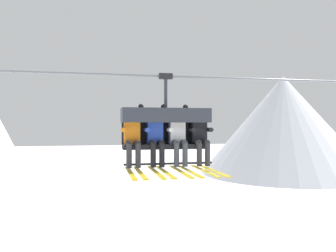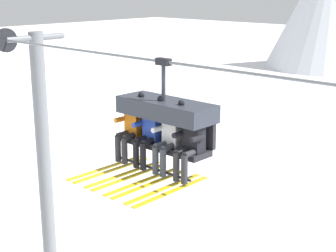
# 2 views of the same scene
# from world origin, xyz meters

# --- Properties ---
(lift_tower_near) EXTENTS (0.36, 1.88, 7.95)m
(lift_tower_near) POSITION_xyz_m (-6.18, -0.02, 4.14)
(lift_tower_near) COLOR slate
(lift_tower_near) RESTS_ON ground_plane
(lift_cable) EXTENTS (16.95, 0.05, 0.05)m
(lift_cable) POSITION_xyz_m (1.30, -0.80, 7.67)
(lift_cable) COLOR slate
(chairlift_chair) EXTENTS (1.84, 0.74, 1.89)m
(chairlift_chair) POSITION_xyz_m (-1.12, -0.73, 6.70)
(chairlift_chair) COLOR #232328
(skier_orange) EXTENTS (0.48, 1.70, 1.34)m
(skier_orange) POSITION_xyz_m (-1.83, -0.94, 6.43)
(skier_orange) COLOR orange
(skier_blue) EXTENTS (0.48, 1.70, 1.34)m
(skier_blue) POSITION_xyz_m (-1.35, -0.94, 6.43)
(skier_blue) COLOR #2847B7
(skier_white) EXTENTS (0.48, 1.70, 1.34)m
(skier_white) POSITION_xyz_m (-0.88, -0.94, 6.43)
(skier_white) COLOR silver
(skier_black) EXTENTS (0.46, 1.70, 1.23)m
(skier_black) POSITION_xyz_m (-0.41, -0.95, 6.41)
(skier_black) COLOR black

